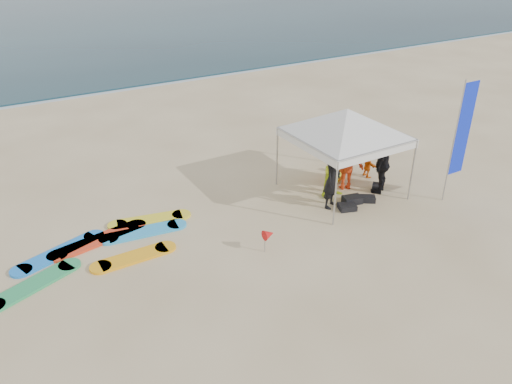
{
  "coord_description": "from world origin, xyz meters",
  "views": [
    {
      "loc": [
        -5.31,
        -7.48,
        7.4
      ],
      "look_at": [
        0.69,
        2.6,
        1.2
      ],
      "focal_mm": 35.0,
      "sensor_mm": 36.0,
      "label": 1
    }
  ],
  "objects": [
    {
      "name": "person_seated",
      "position": [
        5.65,
        3.62,
        0.44
      ],
      "size": [
        0.37,
        0.85,
        0.88
      ],
      "primitive_type": "imported",
      "rotation": [
        0.0,
        0.0,
        1.43
      ],
      "color": "orange",
      "rests_on": "ground"
    },
    {
      "name": "ground",
      "position": [
        0.0,
        0.0,
        0.0
      ],
      "size": [
        120.0,
        120.0,
        0.0
      ],
      "primitive_type": "plane",
      "color": "beige",
      "rests_on": "ground"
    },
    {
      "name": "person_yellow",
      "position": [
        3.87,
        3.09,
        0.93
      ],
      "size": [
        0.92,
        0.72,
        1.86
      ],
      "primitive_type": "imported",
      "rotation": [
        0.0,
        0.0,
        -0.02
      ],
      "color": "#CFEA21",
      "rests_on": "ground"
    },
    {
      "name": "person_black_b",
      "position": [
        5.26,
        2.59,
        0.97
      ],
      "size": [
        1.22,
        1.0,
        1.95
      ],
      "primitive_type": "imported",
      "rotation": [
        0.0,
        0.0,
        3.68
      ],
      "color": "black",
      "rests_on": "ground"
    },
    {
      "name": "surfboard_spread",
      "position": [
        -3.18,
        3.92,
        0.04
      ],
      "size": [
        5.31,
        2.47,
        0.07
      ],
      "color": "#2A9D5C",
      "rests_on": "ground"
    },
    {
      "name": "canopy_tent",
      "position": [
        4.19,
        3.21,
        2.73
      ],
      "size": [
        4.16,
        4.16,
        3.14
      ],
      "color": "#A5A5A8",
      "rests_on": "ground"
    },
    {
      "name": "gear_pile",
      "position": [
        4.2,
        2.39,
        0.1
      ],
      "size": [
        2.14,
        0.98,
        0.22
      ],
      "color": "black",
      "rests_on": "ground"
    },
    {
      "name": "marker_pennant",
      "position": [
        0.47,
        1.59,
        0.49
      ],
      "size": [
        0.28,
        0.28,
        0.64
      ],
      "color": "#A5A5A8",
      "rests_on": "ground"
    },
    {
      "name": "person_black_a",
      "position": [
        3.31,
        2.62,
        0.91
      ],
      "size": [
        0.79,
        0.69,
        1.82
      ],
      "primitive_type": "imported",
      "rotation": [
        0.0,
        0.0,
        0.48
      ],
      "color": "black",
      "rests_on": "ground"
    },
    {
      "name": "shoreline_foam",
      "position": [
        0.0,
        18.2,
        0.0
      ],
      "size": [
        160.0,
        1.2,
        0.01
      ],
      "primitive_type": "cube",
      "color": "silver",
      "rests_on": "ground"
    },
    {
      "name": "person_orange_b",
      "position": [
        4.55,
        3.92,
        0.85
      ],
      "size": [
        1.0,
        0.91,
        1.71
      ],
      "primitive_type": "imported",
      "rotation": [
        0.0,
        0.0,
        3.72
      ],
      "color": "orange",
      "rests_on": "ground"
    },
    {
      "name": "feather_flag",
      "position": [
        6.81,
        1.16,
        2.22
      ],
      "size": [
        0.63,
        0.04,
        3.76
      ],
      "color": "#A5A5A8",
      "rests_on": "ground"
    },
    {
      "name": "person_orange_a",
      "position": [
        4.47,
        3.34,
        0.9
      ],
      "size": [
        1.33,
        1.04,
        1.8
      ],
      "primitive_type": "imported",
      "rotation": [
        0.0,
        0.0,
        2.78
      ],
      "color": "red",
      "rests_on": "ground"
    }
  ]
}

